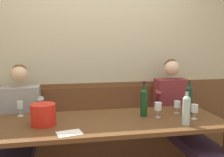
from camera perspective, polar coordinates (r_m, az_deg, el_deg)
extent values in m
cube|color=beige|center=(3.41, -3.79, 6.00)|extent=(6.80, 0.08, 2.80)
cube|color=brown|center=(3.50, -3.54, -8.98)|extent=(6.80, 0.03, 0.99)
cube|color=brown|center=(3.39, -2.98, -14.54)|extent=(2.60, 0.42, 0.44)
cube|color=brown|center=(3.30, -3.01, -10.61)|extent=(2.55, 0.39, 0.05)
cube|color=brown|center=(3.41, -3.49, -5.62)|extent=(2.60, 0.04, 0.45)
cube|color=brown|center=(2.60, -0.99, -9.63)|extent=(2.30, 0.85, 0.04)
cylinder|color=brown|center=(3.09, -23.05, -14.74)|extent=(0.07, 0.07, 0.71)
cylinder|color=#54391C|center=(3.38, 16.69, -12.46)|extent=(0.07, 0.07, 0.71)
cube|color=#29243D|center=(2.78, -20.83, -15.56)|extent=(0.37, 1.09, 0.11)
cube|color=#989391|center=(3.23, -19.35, -6.24)|extent=(0.44, 0.23, 0.52)
sphere|color=#DEB28C|center=(3.15, -19.72, 0.90)|extent=(0.19, 0.19, 0.19)
sphere|color=brown|center=(3.17, -19.68, 1.39)|extent=(0.18, 0.18, 0.18)
cylinder|color=#989391|center=(3.15, -15.32, -5.97)|extent=(0.08, 0.20, 0.27)
cube|color=#362541|center=(3.06, 17.08, -13.10)|extent=(0.34, 1.09, 0.11)
cube|color=maroon|center=(3.47, 12.74, -4.68)|extent=(0.40, 0.23, 0.55)
sphere|color=beige|center=(3.40, 13.03, 2.28)|extent=(0.19, 0.19, 0.19)
sphere|color=brown|center=(3.42, 12.87, 2.73)|extent=(0.18, 0.18, 0.18)
cylinder|color=maroon|center=(3.35, 9.74, -4.53)|extent=(0.08, 0.20, 0.27)
cylinder|color=maroon|center=(3.52, 16.22, -4.13)|extent=(0.08, 0.20, 0.27)
cylinder|color=red|center=(2.52, -14.87, -7.65)|extent=(0.23, 0.23, 0.20)
cylinder|color=#ABC4C3|center=(2.52, 15.98, -7.31)|extent=(0.07, 0.07, 0.23)
sphere|color=#ABC4C3|center=(2.49, 16.09, -4.50)|extent=(0.07, 0.07, 0.07)
cylinder|color=#ABC4C3|center=(2.49, 16.13, -3.49)|extent=(0.03, 0.03, 0.07)
cylinder|color=black|center=(2.48, 16.17, -2.45)|extent=(0.03, 0.03, 0.02)
cylinder|color=#163D1D|center=(2.73, 7.00, -5.82)|extent=(0.07, 0.07, 0.23)
sphere|color=#163D1D|center=(2.70, 7.05, -3.15)|extent=(0.07, 0.07, 0.07)
cylinder|color=#163D1D|center=(2.69, 7.07, -2.00)|extent=(0.03, 0.03, 0.09)
cylinder|color=black|center=(2.68, 7.09, -0.82)|extent=(0.03, 0.03, 0.02)
cylinder|color=#163625|center=(2.90, 16.50, -5.04)|extent=(0.07, 0.07, 0.26)
sphere|color=#163625|center=(2.87, 16.61, -2.30)|extent=(0.07, 0.07, 0.07)
cylinder|color=#163625|center=(2.86, 16.66, -1.19)|extent=(0.03, 0.03, 0.09)
cylinder|color=gold|center=(2.86, 16.70, -0.05)|extent=(0.03, 0.03, 0.02)
cylinder|color=silver|center=(2.83, -13.97, -7.93)|extent=(0.07, 0.07, 0.00)
cylinder|color=silver|center=(2.82, -14.00, -7.35)|extent=(0.01, 0.01, 0.06)
cylinder|color=silver|center=(2.80, -14.04, -6.19)|extent=(0.08, 0.08, 0.06)
cylinder|color=silver|center=(2.94, 14.09, -7.30)|extent=(0.06, 0.06, 0.00)
cylinder|color=silver|center=(2.93, 14.11, -6.74)|extent=(0.01, 0.01, 0.06)
cylinder|color=silver|center=(2.92, 14.15, -5.50)|extent=(0.07, 0.07, 0.07)
cylinder|color=silver|center=(2.77, 17.62, -8.42)|extent=(0.06, 0.06, 0.00)
cylinder|color=silver|center=(2.76, 17.65, -7.74)|extent=(0.01, 0.01, 0.06)
cylinder|color=silver|center=(2.74, 17.72, -6.26)|extent=(0.07, 0.07, 0.08)
cylinder|color=#E5D778|center=(2.75, 17.69, -6.73)|extent=(0.06, 0.06, 0.04)
cylinder|color=silver|center=(2.74, 10.02, -8.33)|extent=(0.06, 0.06, 0.00)
cylinder|color=silver|center=(2.73, 10.04, -7.57)|extent=(0.01, 0.01, 0.07)
cylinder|color=silver|center=(2.71, 10.08, -6.01)|extent=(0.07, 0.07, 0.08)
cylinder|color=silver|center=(2.90, -19.44, -7.76)|extent=(0.06, 0.06, 0.00)
cylinder|color=silver|center=(2.89, -19.48, -6.96)|extent=(0.01, 0.01, 0.08)
cylinder|color=silver|center=(2.87, -19.56, -5.46)|extent=(0.06, 0.06, 0.08)
cube|color=white|center=(2.28, -9.33, -11.73)|extent=(0.24, 0.19, 0.00)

